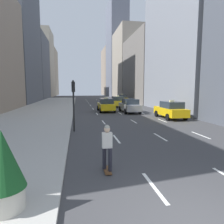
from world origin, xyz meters
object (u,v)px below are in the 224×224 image
taxi_third (106,105)px  traffic_light_pole (73,97)px  skateboarder (107,146)px  taxi_lead (122,99)px  sedan_black_near (130,106)px  taxi_fourth (117,101)px  planter_with_shrub (3,170)px  taxi_second (171,110)px

taxi_third → traffic_light_pole: traffic_light_pole is taller
taxi_third → skateboarder: (-2.66, -18.79, 0.08)m
taxi_lead → sedan_black_near: (-2.80, -16.91, 0.00)m
taxi_fourth → sedan_black_near: bearing=-90.0°
sedan_black_near → planter_with_shrub: planter_with_shrub is taller
taxi_fourth → planter_with_shrub: planter_with_shrub is taller
sedan_black_near → planter_with_shrub: 21.10m
skateboarder → taxi_fourth: bearing=77.7°
taxi_third → taxi_fourth: (2.80, 6.34, 0.00)m
taxi_lead → taxi_second: (0.00, -22.46, 0.00)m
traffic_light_pole → skateboarder: bearing=-80.0°
taxi_lead → skateboarder: taxi_lead is taller
planter_with_shrub → taxi_second: bearing=51.5°
taxi_third → sedan_black_near: size_ratio=0.90×
taxi_lead → taxi_fourth: size_ratio=1.00×
sedan_black_near → skateboarder: skateboarder is taller
taxi_fourth → taxi_third: bearing=-113.8°
sedan_black_near → taxi_second: bearing=-63.2°
taxi_lead → traffic_light_pole: (-9.55, -26.90, 1.53)m
taxi_third → taxi_second: bearing=-51.4°
taxi_lead → skateboarder: bearing=-103.6°
taxi_fourth → planter_with_shrub: bearing=-106.8°
taxi_second → traffic_light_pole: bearing=-155.1°
taxi_second → sedan_black_near: (-2.80, 5.55, 0.00)m
skateboarder → taxi_third: bearing=82.0°
skateboarder → traffic_light_pole: (-1.29, 7.32, 1.45)m
traffic_light_pole → taxi_second: bearing=24.9°
taxi_lead → taxi_second: bearing=-90.0°
taxi_second → taxi_fourth: bearing=101.8°
taxi_lead → taxi_fourth: bearing=-107.1°
taxi_third → traffic_light_pole: size_ratio=1.22×
traffic_light_pole → taxi_lead: bearing=70.5°
taxi_third → planter_with_shrub: size_ratio=2.26×
taxi_fourth → skateboarder: taxi_fourth is taller
skateboarder → planter_with_shrub: size_ratio=0.89×
taxi_lead → taxi_third: bearing=-109.9°
taxi_lead → planter_with_shrub: (-11.03, -36.34, 0.27)m
taxi_fourth → taxi_second: bearing=-78.2°
taxi_fourth → skateboarder: bearing=-102.3°
taxi_second → planter_with_shrub: planter_with_shrub is taller
taxi_second → skateboarder: 14.37m
sedan_black_near → planter_with_shrub: size_ratio=2.51×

